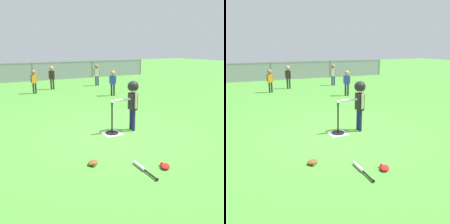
# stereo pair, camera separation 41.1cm
# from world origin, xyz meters

# --- Properties ---
(ground_plane) EXTENTS (60.00, 60.00, 0.00)m
(ground_plane) POSITION_xyz_m (0.00, 0.00, 0.00)
(ground_plane) COLOR #478C33
(home_plate) EXTENTS (0.44, 0.44, 0.01)m
(home_plate) POSITION_xyz_m (-0.05, 0.08, 0.00)
(home_plate) COLOR white
(home_plate) RESTS_ON ground_plane
(batting_tee) EXTENTS (0.32, 0.32, 0.77)m
(batting_tee) POSITION_xyz_m (-0.05, 0.08, 0.13)
(batting_tee) COLOR black
(batting_tee) RESTS_ON ground_plane
(baseball_on_tee) EXTENTS (0.07, 0.07, 0.07)m
(baseball_on_tee) POSITION_xyz_m (-0.05, 0.08, 0.80)
(baseball_on_tee) COLOR white
(baseball_on_tee) RESTS_ON batting_tee
(batter_child) EXTENTS (0.65, 0.36, 1.27)m
(batter_child) POSITION_xyz_m (0.53, 0.07, 0.91)
(batter_child) COLOR #191E4C
(batter_child) RESTS_ON ground_plane
(fielder_near_right) EXTENTS (0.29, 0.22, 1.09)m
(fielder_near_right) POSITION_xyz_m (2.21, 4.30, 0.70)
(fielder_near_right) COLOR #262626
(fielder_near_right) RESTS_ON ground_plane
(fielder_deep_left) EXTENTS (0.32, 0.23, 1.15)m
(fielder_deep_left) POSITION_xyz_m (2.77, 7.22, 0.74)
(fielder_deep_left) COLOR #191E4C
(fielder_deep_left) RESTS_ON ground_plane
(fielder_deep_center) EXTENTS (0.32, 0.21, 1.08)m
(fielder_deep_center) POSITION_xyz_m (-0.72, 6.38, 0.69)
(fielder_deep_center) COLOR #262626
(fielder_deep_center) RESTS_ON ground_plane
(fielder_near_left) EXTENTS (0.34, 0.23, 1.16)m
(fielder_near_left) POSITION_xyz_m (0.28, 7.13, 0.75)
(fielder_near_left) COLOR #262626
(fielder_near_left) RESTS_ON ground_plane
(spare_bat_silver) EXTENTS (0.06, 0.69, 0.06)m
(spare_bat_silver) POSITION_xyz_m (-0.43, -1.78, 0.03)
(spare_bat_silver) COLOR silver
(spare_bat_silver) RESTS_ON ground_plane
(glove_by_plate) EXTENTS (0.27, 0.27, 0.07)m
(glove_by_plate) POSITION_xyz_m (-0.03, -1.93, 0.04)
(glove_by_plate) COLOR #B21919
(glove_by_plate) RESTS_ON ground_plane
(glove_near_bats) EXTENTS (0.27, 0.25, 0.07)m
(glove_near_bats) POSITION_xyz_m (-1.12, -1.21, 0.04)
(glove_near_bats) COLOR brown
(glove_near_bats) RESTS_ON ground_plane
(outfield_fence) EXTENTS (16.06, 0.06, 1.15)m
(outfield_fence) POSITION_xyz_m (0.00, 10.68, 0.62)
(outfield_fence) COLOR slate
(outfield_fence) RESTS_ON ground_plane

